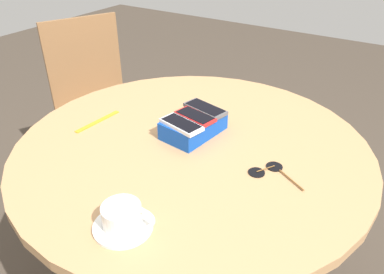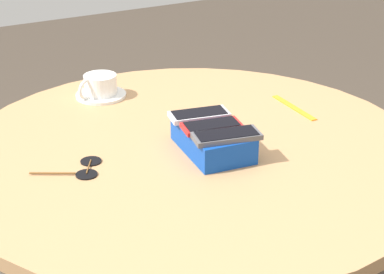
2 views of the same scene
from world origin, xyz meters
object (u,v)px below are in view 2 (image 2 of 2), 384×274
(lanyard_strap, at_px, (294,107))
(phone_gray, at_px, (227,136))
(phone_box, at_px, (213,139))
(phone_red, at_px, (212,126))
(saucer, at_px, (101,95))
(sunglasses, at_px, (85,168))
(phone_white, at_px, (199,115))
(coffee_cup, at_px, (100,84))
(round_table, at_px, (192,188))

(lanyard_strap, bearing_deg, phone_gray, 118.39)
(phone_box, height_order, phone_red, phone_red)
(saucer, bearing_deg, sunglasses, 153.00)
(sunglasses, bearing_deg, phone_white, -88.91)
(phone_red, relative_size, phone_white, 0.96)
(phone_gray, distance_m, coffee_cup, 0.50)
(saucer, distance_m, lanyard_strap, 0.51)
(phone_red, relative_size, lanyard_strap, 0.77)
(lanyard_strap, distance_m, sunglasses, 0.59)
(phone_red, xyz_separation_m, saucer, (0.43, 0.08, -0.06))
(phone_gray, height_order, saucer, phone_gray)
(phone_red, distance_m, lanyard_strap, 0.34)
(phone_red, xyz_separation_m, phone_white, (0.07, -0.01, 0.00))
(phone_gray, distance_m, lanyard_strap, 0.36)
(round_table, distance_m, phone_box, 0.15)
(round_table, xyz_separation_m, coffee_cup, (0.38, 0.07, 0.15))
(saucer, relative_size, sunglasses, 0.87)
(phone_box, bearing_deg, round_table, 27.77)
(phone_red, xyz_separation_m, coffee_cup, (0.43, 0.09, -0.03))
(phone_gray, xyz_separation_m, sunglasses, (0.12, 0.27, -0.06))
(phone_white, height_order, sunglasses, phone_white)
(phone_red, bearing_deg, phone_white, -5.81)
(phone_box, distance_m, coffee_cup, 0.44)
(round_table, height_order, phone_red, phone_red)
(coffee_cup, distance_m, sunglasses, 0.42)
(saucer, height_order, lanyard_strap, saucer)
(round_table, height_order, saucer, saucer)
(round_table, height_order, phone_gray, phone_gray)
(lanyard_strap, bearing_deg, phone_white, 98.18)
(phone_gray, height_order, sunglasses, phone_gray)
(phone_gray, distance_m, sunglasses, 0.30)
(saucer, bearing_deg, lanyard_strap, -128.88)
(phone_red, height_order, lanyard_strap, phone_red)
(phone_red, distance_m, phone_white, 0.07)
(round_table, relative_size, phone_gray, 6.99)
(phone_gray, height_order, phone_white, same)
(coffee_cup, distance_m, lanyard_strap, 0.51)
(sunglasses, bearing_deg, phone_box, -101.92)
(sunglasses, bearing_deg, lanyard_strap, -85.18)
(round_table, relative_size, saucer, 7.94)
(saucer, xyz_separation_m, coffee_cup, (-0.00, 0.00, 0.03))
(phone_red, distance_m, coffee_cup, 0.44)
(phone_red, relative_size, saucer, 1.03)
(lanyard_strap, bearing_deg, saucer, 51.12)
(coffee_cup, bearing_deg, saucer, -68.99)
(phone_box, height_order, lanyard_strap, phone_box)
(phone_box, relative_size, phone_white, 1.46)
(round_table, relative_size, phone_white, 7.47)
(round_table, relative_size, phone_box, 5.11)
(round_table, height_order, lanyard_strap, lanyard_strap)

